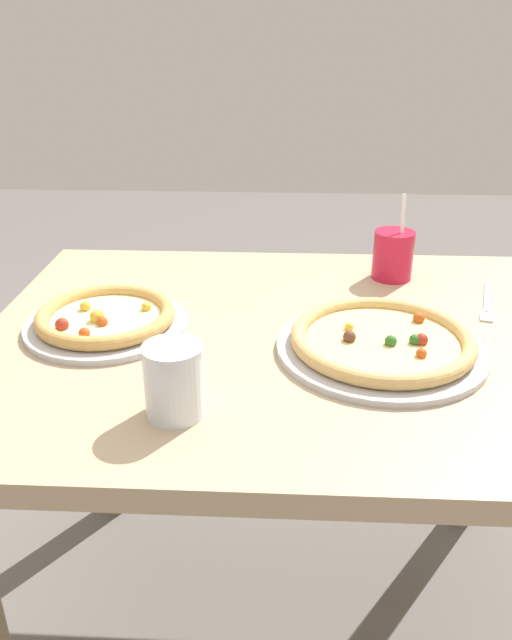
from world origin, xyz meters
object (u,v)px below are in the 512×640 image
fork (487,303)px  pizza_far (106,319)px  water_cup_clear (174,380)px  pizza_near (382,342)px  drink_cup_colored (393,255)px

fork → pizza_far: bearing=-169.0°
pizza_far → water_cup_clear: size_ratio=2.73×
water_cup_clear → fork: water_cup_clear is taller
pizza_far → water_cup_clear: water_cup_clear is taller
pizza_far → pizza_near: bearing=-7.8°
drink_cup_colored → fork: (0.17, -0.13, -0.05)m
drink_cup_colored → water_cup_clear: size_ratio=1.70×
pizza_far → drink_cup_colored: 0.63m
drink_cup_colored → water_cup_clear: bearing=-125.1°
drink_cup_colored → pizza_far: bearing=-153.7°
drink_cup_colored → water_cup_clear: (-0.39, -0.55, 0.00)m
pizza_far → fork: (0.74, 0.14, -0.02)m
drink_cup_colored → water_cup_clear: drink_cup_colored is taller
pizza_near → drink_cup_colored: drink_cup_colored is taller
fork → pizza_near: bearing=-138.4°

